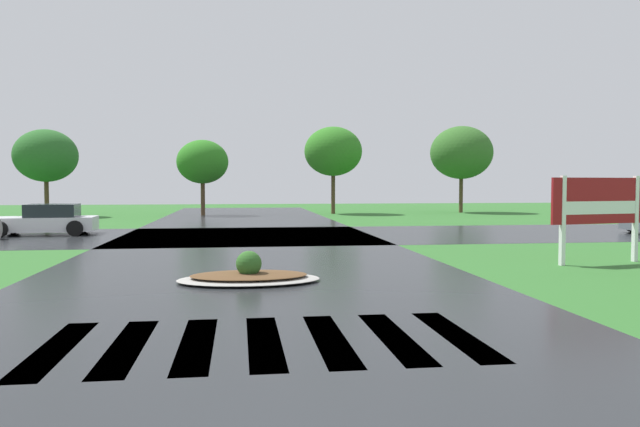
# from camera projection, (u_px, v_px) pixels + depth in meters

# --- Properties ---
(asphalt_roadway) EXTENTS (10.25, 80.00, 0.01)m
(asphalt_roadway) POSITION_uv_depth(u_px,v_px,m) (254.00, 275.00, 14.20)
(asphalt_roadway) COLOR #232628
(asphalt_roadway) RESTS_ON ground
(asphalt_cross_road) EXTENTS (90.00, 9.23, 0.01)m
(asphalt_cross_road) POSITION_uv_depth(u_px,v_px,m) (247.00, 236.00, 24.95)
(asphalt_cross_road) COLOR #232628
(asphalt_cross_road) RESTS_ON ground
(crosswalk_stripes) EXTENTS (5.85, 2.89, 0.01)m
(crosswalk_stripes) POSITION_uv_depth(u_px,v_px,m) (264.00, 341.00, 8.22)
(crosswalk_stripes) COLOR white
(crosswalk_stripes) RESTS_ON ground
(estate_billboard) EXTENTS (3.08, 0.68, 2.35)m
(estate_billboard) POSITION_uv_depth(u_px,v_px,m) (600.00, 205.00, 16.20)
(estate_billboard) COLOR white
(estate_billboard) RESTS_ON ground
(median_island) EXTENTS (3.10, 1.85, 0.68)m
(median_island) POSITION_uv_depth(u_px,v_px,m) (249.00, 276.00, 13.19)
(median_island) COLOR #9E9B93
(median_island) RESTS_ON ground
(car_white_sedan) EXTENTS (4.29, 2.42, 1.29)m
(car_white_sedan) POSITION_uv_depth(u_px,v_px,m) (46.00, 220.00, 25.36)
(car_white_sedan) COLOR silver
(car_white_sedan) RESTS_ON ground
(background_treeline) EXTENTS (42.82, 6.28, 6.38)m
(background_treeline) POSITION_uv_depth(u_px,v_px,m) (259.00, 155.00, 41.99)
(background_treeline) COLOR #4C3823
(background_treeline) RESTS_ON ground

